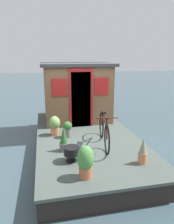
{
  "coord_description": "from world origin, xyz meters",
  "views": [
    {
      "loc": [
        -5.47,
        1.13,
        2.63
      ],
      "look_at": [
        -0.2,
        0.0,
        1.18
      ],
      "focal_mm": 33.47,
      "sensor_mm": 36.0,
      "label": 1
    }
  ],
  "objects_px": {
    "potted_plant_thyme": "(143,152)",
    "charcoal_grill": "(72,151)",
    "bicycle": "(104,130)",
    "potted_plant_fern": "(55,125)",
    "potted_plant_lavender": "(86,161)",
    "potted_plant_sage": "(64,140)",
    "potted_plant_ivy": "(68,128)",
    "houseboat_cabin": "(76,91)"
  },
  "relations": [
    {
      "from": "potted_plant_fern",
      "to": "potted_plant_thyme",
      "type": "relative_size",
      "value": 1.01
    },
    {
      "from": "houseboat_cabin",
      "to": "potted_plant_ivy",
      "type": "xyz_separation_m",
      "value": [
        -1.66,
        0.52,
        -0.72
      ]
    },
    {
      "from": "bicycle",
      "to": "potted_plant_fern",
      "type": "distance_m",
      "value": 1.48
    },
    {
      "from": "bicycle",
      "to": "houseboat_cabin",
      "type": "bearing_deg",
      "value": 7.19
    },
    {
      "from": "potted_plant_sage",
      "to": "charcoal_grill",
      "type": "relative_size",
      "value": 1.71
    },
    {
      "from": "bicycle",
      "to": "charcoal_grill",
      "type": "bearing_deg",
      "value": 126.69
    },
    {
      "from": "potted_plant_thyme",
      "to": "potted_plant_sage",
      "type": "bearing_deg",
      "value": 58.22
    },
    {
      "from": "potted_plant_lavender",
      "to": "bicycle",
      "type": "bearing_deg",
      "value": -29.06
    },
    {
      "from": "potted_plant_lavender",
      "to": "potted_plant_thyme",
      "type": "relative_size",
      "value": 1.15
    },
    {
      "from": "bicycle",
      "to": "potted_plant_fern",
      "type": "height_order",
      "value": "bicycle"
    },
    {
      "from": "bicycle",
      "to": "potted_plant_sage",
      "type": "xyz_separation_m",
      "value": [
        -0.14,
        1.01,
        -0.11
      ]
    },
    {
      "from": "potted_plant_lavender",
      "to": "charcoal_grill",
      "type": "distance_m",
      "value": 0.69
    },
    {
      "from": "potted_plant_fern",
      "to": "houseboat_cabin",
      "type": "bearing_deg",
      "value": -31.25
    },
    {
      "from": "potted_plant_fern",
      "to": "potted_plant_thyme",
      "type": "xyz_separation_m",
      "value": [
        -2.01,
        -1.66,
        -0.03
      ]
    },
    {
      "from": "potted_plant_thyme",
      "to": "bicycle",
      "type": "bearing_deg",
      "value": 25.19
    },
    {
      "from": "potted_plant_fern",
      "to": "potted_plant_lavender",
      "type": "height_order",
      "value": "potted_plant_lavender"
    },
    {
      "from": "potted_plant_sage",
      "to": "charcoal_grill",
      "type": "bearing_deg",
      "value": -168.54
    },
    {
      "from": "potted_plant_ivy",
      "to": "potted_plant_fern",
      "type": "relative_size",
      "value": 0.82
    },
    {
      "from": "potted_plant_fern",
      "to": "potted_plant_thyme",
      "type": "distance_m",
      "value": 2.6
    },
    {
      "from": "charcoal_grill",
      "to": "bicycle",
      "type": "bearing_deg",
      "value": -53.31
    },
    {
      "from": "potted_plant_ivy",
      "to": "potted_plant_thyme",
      "type": "bearing_deg",
      "value": -143.05
    },
    {
      "from": "potted_plant_sage",
      "to": "potted_plant_thyme",
      "type": "height_order",
      "value": "potted_plant_sage"
    },
    {
      "from": "houseboat_cabin",
      "to": "potted_plant_sage",
      "type": "bearing_deg",
      "value": 163.97
    },
    {
      "from": "potted_plant_ivy",
      "to": "charcoal_grill",
      "type": "distance_m",
      "value": 1.36
    },
    {
      "from": "potted_plant_fern",
      "to": "potted_plant_thyme",
      "type": "bearing_deg",
      "value": -140.48
    },
    {
      "from": "potted_plant_ivy",
      "to": "potted_plant_thyme",
      "type": "distance_m",
      "value": 2.2
    },
    {
      "from": "potted_plant_sage",
      "to": "charcoal_grill",
      "type": "xyz_separation_m",
      "value": [
        -0.53,
        -0.11,
        -0.06
      ]
    },
    {
      "from": "potted_plant_ivy",
      "to": "potted_plant_lavender",
      "type": "distance_m",
      "value": 2.02
    },
    {
      "from": "bicycle",
      "to": "charcoal_grill",
      "type": "relative_size",
      "value": 4.93
    },
    {
      "from": "bicycle",
      "to": "potted_plant_ivy",
      "type": "xyz_separation_m",
      "value": [
        0.69,
        0.82,
        -0.13
      ]
    },
    {
      "from": "potted_plant_ivy",
      "to": "bicycle",
      "type": "bearing_deg",
      "value": -129.95
    },
    {
      "from": "potted_plant_ivy",
      "to": "charcoal_grill",
      "type": "height_order",
      "value": "potted_plant_ivy"
    },
    {
      "from": "potted_plant_thyme",
      "to": "charcoal_grill",
      "type": "xyz_separation_m",
      "value": [
        0.4,
        1.41,
        -0.04
      ]
    },
    {
      "from": "potted_plant_fern",
      "to": "potted_plant_lavender",
      "type": "relative_size",
      "value": 0.88
    },
    {
      "from": "potted_plant_ivy",
      "to": "potted_plant_sage",
      "type": "distance_m",
      "value": 0.84
    },
    {
      "from": "potted_plant_sage",
      "to": "houseboat_cabin",
      "type": "bearing_deg",
      "value": -16.03
    },
    {
      "from": "potted_plant_lavender",
      "to": "potted_plant_thyme",
      "type": "xyz_separation_m",
      "value": [
        0.26,
        -1.25,
        -0.07
      ]
    },
    {
      "from": "potted_plant_fern",
      "to": "potted_plant_lavender",
      "type": "distance_m",
      "value": 2.3
    },
    {
      "from": "bicycle",
      "to": "potted_plant_lavender",
      "type": "bearing_deg",
      "value": 150.94
    },
    {
      "from": "bicycle",
      "to": "potted_plant_thyme",
      "type": "relative_size",
      "value": 3.11
    },
    {
      "from": "bicycle",
      "to": "charcoal_grill",
      "type": "distance_m",
      "value": 1.13
    },
    {
      "from": "potted_plant_lavender",
      "to": "charcoal_grill",
      "type": "height_order",
      "value": "potted_plant_lavender"
    }
  ]
}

